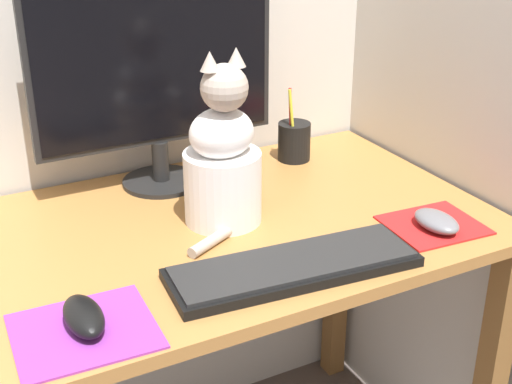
# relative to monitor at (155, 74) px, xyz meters

# --- Properties ---
(desk) EXTENTS (1.12, 0.66, 0.74)m
(desk) POSITION_rel_monitor_xyz_m (0.00, -0.23, -0.36)
(desk) COLOR #A87038
(desk) RESTS_ON ground_plane
(monitor) EXTENTS (0.52, 0.17, 0.44)m
(monitor) POSITION_rel_monitor_xyz_m (0.00, 0.00, 0.00)
(monitor) COLOR black
(monitor) RESTS_ON desk
(keyboard) EXTENTS (0.45, 0.18, 0.02)m
(keyboard) POSITION_rel_monitor_xyz_m (0.07, -0.46, -0.23)
(keyboard) COLOR black
(keyboard) RESTS_ON desk
(mousepad_left) EXTENTS (0.22, 0.19, 0.00)m
(mousepad_left) POSITION_rel_monitor_xyz_m (-0.30, -0.46, -0.24)
(mousepad_left) COLOR purple
(mousepad_left) RESTS_ON desk
(mousepad_right) EXTENTS (0.19, 0.17, 0.00)m
(mousepad_right) POSITION_rel_monitor_xyz_m (0.39, -0.43, -0.24)
(mousepad_right) COLOR red
(mousepad_right) RESTS_ON desk
(computer_mouse_left) EXTENTS (0.06, 0.11, 0.04)m
(computer_mouse_left) POSITION_rel_monitor_xyz_m (-0.29, -0.45, -0.22)
(computer_mouse_left) COLOR black
(computer_mouse_left) RESTS_ON mousepad_left
(computer_mouse_right) EXTENTS (0.07, 0.10, 0.03)m
(computer_mouse_right) POSITION_rel_monitor_xyz_m (0.39, -0.45, -0.23)
(computer_mouse_right) COLOR slate
(computer_mouse_right) RESTS_ON mousepad_right
(cat) EXTENTS (0.20, 0.21, 0.34)m
(cat) POSITION_rel_monitor_xyz_m (0.04, -0.22, -0.12)
(cat) COLOR white
(cat) RESTS_ON desk
(pen_cup) EXTENTS (0.08, 0.08, 0.18)m
(pen_cup) POSITION_rel_monitor_xyz_m (0.33, -0.01, -0.20)
(pen_cup) COLOR black
(pen_cup) RESTS_ON desk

